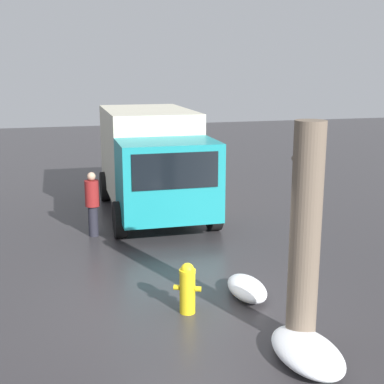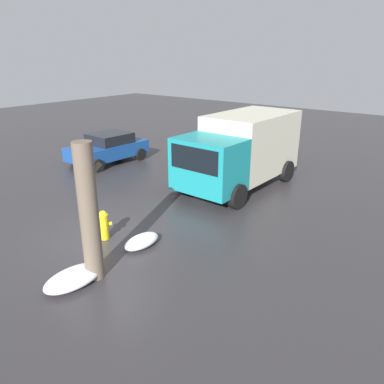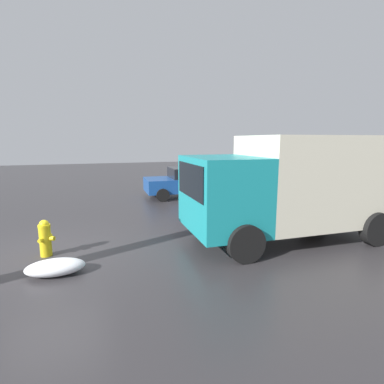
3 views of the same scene
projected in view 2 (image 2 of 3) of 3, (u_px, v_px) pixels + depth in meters
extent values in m
plane|color=#333033|center=(105.00, 238.00, 11.09)|extent=(60.00, 60.00, 0.00)
cylinder|color=yellow|center=(104.00, 228.00, 10.97)|extent=(0.27, 0.27, 0.72)
cylinder|color=yellow|center=(103.00, 215.00, 10.83)|extent=(0.28, 0.28, 0.06)
sphere|color=yellow|center=(103.00, 214.00, 10.82)|extent=(0.23, 0.23, 0.23)
cylinder|color=yellow|center=(110.00, 224.00, 11.01)|extent=(0.14, 0.14, 0.11)
cylinder|color=yellow|center=(102.00, 222.00, 11.09)|extent=(0.12, 0.13, 0.09)
cylinder|color=yellow|center=(105.00, 227.00, 10.78)|extent=(0.12, 0.13, 0.09)
cylinder|color=#6B5B4C|center=(89.00, 213.00, 8.63)|extent=(0.45, 0.45, 3.38)
cylinder|color=#6B5B4C|center=(92.00, 172.00, 8.45)|extent=(0.52, 0.13, 0.42)
cube|color=teal|center=(209.00, 165.00, 13.41)|extent=(1.75, 2.43, 1.90)
cube|color=black|center=(194.00, 159.00, 12.65)|extent=(0.06, 2.02, 0.84)
cube|color=beige|center=(251.00, 143.00, 15.42)|extent=(4.12, 2.47, 2.44)
cylinder|color=black|center=(237.00, 196.00, 13.10)|extent=(0.90, 0.29, 0.90)
cylinder|color=black|center=(185.00, 182.00, 14.52)|extent=(0.90, 0.29, 0.90)
cylinder|color=black|center=(286.00, 171.00, 15.88)|extent=(0.90, 0.29, 0.90)
cylinder|color=black|center=(238.00, 161.00, 17.30)|extent=(0.90, 0.29, 0.90)
cylinder|color=#23232D|center=(178.00, 179.00, 15.10)|extent=(0.24, 0.24, 0.77)
cylinder|color=maroon|center=(177.00, 162.00, 14.85)|extent=(0.35, 0.35, 0.64)
sphere|color=tan|center=(177.00, 152.00, 14.71)|extent=(0.21, 0.21, 0.21)
cube|color=#194793|center=(108.00, 150.00, 18.58)|extent=(3.95, 1.97, 0.65)
cube|color=black|center=(110.00, 138.00, 18.52)|extent=(1.92, 1.69, 0.49)
cylinder|color=black|center=(98.00, 166.00, 17.18)|extent=(0.60, 0.21, 0.60)
cylinder|color=black|center=(74.00, 159.00, 18.30)|extent=(0.60, 0.21, 0.60)
cylinder|color=black|center=(141.00, 154.00, 19.09)|extent=(0.60, 0.21, 0.60)
cylinder|color=black|center=(117.00, 149.00, 20.21)|extent=(0.60, 0.21, 0.60)
ellipsoid|color=white|center=(142.00, 241.00, 10.58)|extent=(1.18, 0.63, 0.33)
ellipsoid|color=white|center=(74.00, 278.00, 8.88)|extent=(1.51, 0.88, 0.31)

